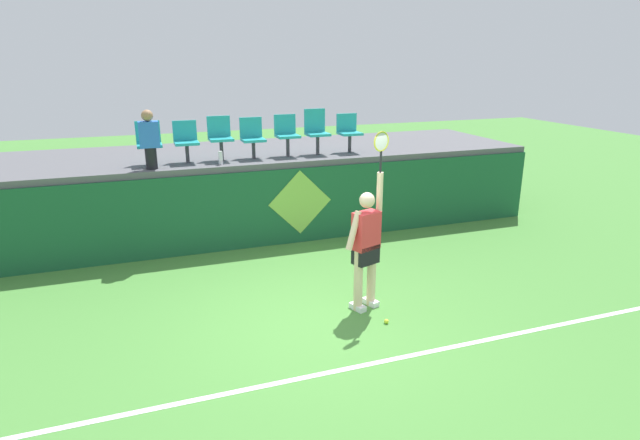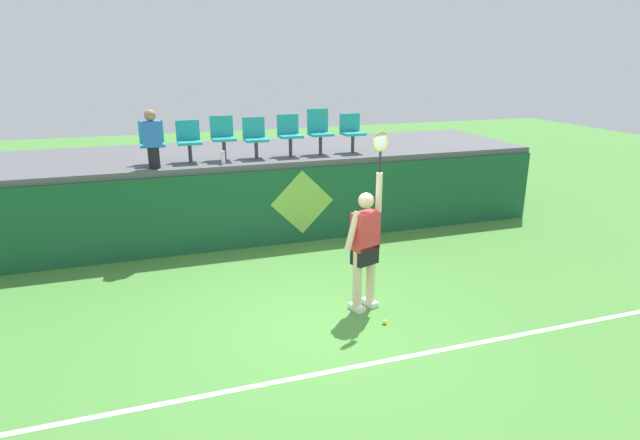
% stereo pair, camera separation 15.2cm
% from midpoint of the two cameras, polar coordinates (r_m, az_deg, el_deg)
% --- Properties ---
extents(ground_plane, '(40.00, 40.00, 0.00)m').
position_cam_midpoint_polar(ground_plane, '(7.36, -0.20, -11.26)').
color(ground_plane, '#478438').
extents(court_back_wall, '(11.95, 0.20, 1.49)m').
position_cam_midpoint_polar(court_back_wall, '(10.11, -6.60, 1.30)').
color(court_back_wall, '#195633').
rests_on(court_back_wall, ground_plane).
extents(spectator_platform, '(11.95, 3.10, 0.12)m').
position_cam_midpoint_polar(spectator_platform, '(11.36, -8.49, 7.18)').
color(spectator_platform, '#56565B').
rests_on(spectator_platform, court_back_wall).
extents(court_baseline_stripe, '(10.76, 0.08, 0.01)m').
position_cam_midpoint_polar(court_baseline_stripe, '(6.46, 3.21, -15.69)').
color(court_baseline_stripe, white).
rests_on(court_baseline_stripe, ground_plane).
extents(tennis_player, '(0.73, 0.37, 2.56)m').
position_cam_midpoint_polar(tennis_player, '(7.44, 4.47, -2.61)').
color(tennis_player, white).
rests_on(tennis_player, ground_plane).
extents(tennis_ball, '(0.07, 0.07, 0.07)m').
position_cam_midpoint_polar(tennis_ball, '(7.40, 6.65, -10.91)').
color(tennis_ball, '#D1E533').
rests_on(tennis_ball, ground_plane).
extents(water_bottle, '(0.08, 0.08, 0.25)m').
position_cam_midpoint_polar(water_bottle, '(9.94, -11.21, 6.66)').
color(water_bottle, white).
rests_on(water_bottle, spectator_platform).
extents(stadium_chair_0, '(0.44, 0.42, 0.79)m').
position_cam_midpoint_polar(stadium_chair_0, '(10.23, -18.55, 8.16)').
color(stadium_chair_0, '#38383D').
rests_on(stadium_chair_0, spectator_platform).
extents(stadium_chair_1, '(0.44, 0.42, 0.77)m').
position_cam_midpoint_polar(stadium_chair_1, '(10.26, -14.82, 8.50)').
color(stadium_chair_1, '#38383D').
rests_on(stadium_chair_1, spectator_platform).
extents(stadium_chair_2, '(0.44, 0.42, 0.83)m').
position_cam_midpoint_polar(stadium_chair_2, '(10.33, -11.25, 9.02)').
color(stadium_chair_2, '#38383D').
rests_on(stadium_chair_2, spectator_platform).
extents(stadium_chair_3, '(0.44, 0.42, 0.78)m').
position_cam_midpoint_polar(stadium_chair_3, '(10.44, -7.81, 9.06)').
color(stadium_chair_3, '#38383D').
rests_on(stadium_chair_3, spectator_platform).
extents(stadium_chair_4, '(0.44, 0.42, 0.81)m').
position_cam_midpoint_polar(stadium_chair_4, '(10.60, -4.08, 9.47)').
color(stadium_chair_4, '#38383D').
rests_on(stadium_chair_4, spectator_platform).
extents(stadium_chair_5, '(0.44, 0.42, 0.91)m').
position_cam_midpoint_polar(stadium_chair_5, '(10.79, -0.81, 9.84)').
color(stadium_chair_5, '#38383D').
rests_on(stadium_chair_5, spectator_platform).
extents(stadium_chair_6, '(0.44, 0.42, 0.79)m').
position_cam_midpoint_polar(stadium_chair_6, '(11.03, 2.74, 9.73)').
color(stadium_chair_6, '#38383D').
rests_on(stadium_chair_6, spectator_platform).
extents(spectator_0, '(0.34, 0.20, 1.04)m').
position_cam_midpoint_polar(spectator_0, '(9.77, -18.53, 8.42)').
color(spectator_0, black).
rests_on(spectator_0, spectator_platform).
extents(wall_signage_mount, '(1.27, 0.01, 1.45)m').
position_cam_midpoint_polar(wall_signage_mount, '(10.41, -2.55, -2.41)').
color(wall_signage_mount, '#195633').
rests_on(wall_signage_mount, ground_plane).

